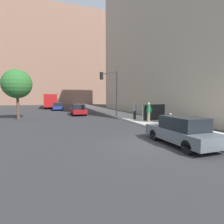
{
  "coord_description": "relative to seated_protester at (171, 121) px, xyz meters",
  "views": [
    {
      "loc": [
        -5.18,
        -7.94,
        2.54
      ],
      "look_at": [
        -0.15,
        6.43,
        1.21
      ],
      "focal_mm": 28.0,
      "sensor_mm": 36.0,
      "label": 1
    }
  ],
  "objects": [
    {
      "name": "street_tree_near_curb",
      "position": [
        -11.73,
        11.37,
        3.15
      ],
      "size": [
        3.18,
        3.18,
        5.55
      ],
      "color": "brown",
      "rests_on": "ground_plane"
    },
    {
      "name": "traffic_light_pole",
      "position": [
        -1.36,
        9.43,
        3.03
      ],
      "size": [
        2.35,
        2.12,
        5.49
      ],
      "color": "slate",
      "rests_on": "sidewalk_curb"
    },
    {
      "name": "pedestrian_behind",
      "position": [
        0.13,
        6.08,
        0.28
      ],
      "size": [
        0.34,
        0.34,
        1.78
      ],
      "rotation": [
        0.0,
        0.0,
        1.58
      ],
      "color": "black",
      "rests_on": "sidewalk_curb"
    },
    {
      "name": "city_bus_on_road",
      "position": [
        -8.29,
        32.51,
        0.98
      ],
      "size": [
        2.59,
        11.98,
        3.07
      ],
      "color": "red",
      "rests_on": "ground_plane"
    },
    {
      "name": "car_on_road_nearest",
      "position": [
        -4.65,
        13.98,
        -0.06
      ],
      "size": [
        1.82,
        4.27,
        1.49
      ],
      "color": "maroon",
      "rests_on": "ground_plane"
    },
    {
      "name": "building_backdrop_right",
      "position": [
        8.91,
        12.43,
        11.9
      ],
      "size": [
        10.0,
        32.0,
        25.39
      ],
      "color": "tan",
      "rests_on": "ground_plane"
    },
    {
      "name": "parked_car_curbside",
      "position": [
        -1.8,
        -3.21,
        -0.05
      ],
      "size": [
        1.74,
        4.27,
        1.52
      ],
      "color": "#565B60",
      "rests_on": "ground_plane"
    },
    {
      "name": "sidewalk_curb",
      "position": [
        0.86,
        12.43,
        -0.72
      ],
      "size": [
        3.33,
        90.0,
        0.16
      ],
      "primitive_type": "cube",
      "color": "beige",
      "rests_on": "ground_plane"
    },
    {
      "name": "building_backdrop_far",
      "position": [
        -5.05,
        54.53,
        15.14
      ],
      "size": [
        52.0,
        12.0,
        31.88
      ],
      "color": "#936B56",
      "rests_on": "ground_plane"
    },
    {
      "name": "car_on_road_midblock",
      "position": [
        -7.06,
        24.32,
        -0.08
      ],
      "size": [
        1.78,
        4.68,
        1.43
      ],
      "color": "navy",
      "rests_on": "ground_plane"
    },
    {
      "name": "jogger_on_sidewalk",
      "position": [
        0.45,
        3.83,
        0.31
      ],
      "size": [
        0.34,
        0.34,
        1.84
      ],
      "rotation": [
        0.0,
        0.0,
        3.19
      ],
      "color": "#756651",
      "rests_on": "sidewalk_curb"
    },
    {
      "name": "protest_banner",
      "position": [
        1.24,
        4.15,
        0.24
      ],
      "size": [
        2.57,
        0.06,
        1.64
      ],
      "color": "slate",
      "rests_on": "sidewalk_curb"
    },
    {
      "name": "ground_plane",
      "position": [
        -3.05,
        -2.57,
        -0.8
      ],
      "size": [
        160.0,
        160.0,
        0.0
      ],
      "primitive_type": "plane",
      "color": "#303033"
    },
    {
      "name": "seated_protester",
      "position": [
        0.0,
        0.0,
        0.0
      ],
      "size": [
        0.95,
        0.77,
        1.19
      ],
      "rotation": [
        0.0,
        0.0,
        0.15
      ],
      "color": "#474C56",
      "rests_on": "sidewalk_curb"
    }
  ]
}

